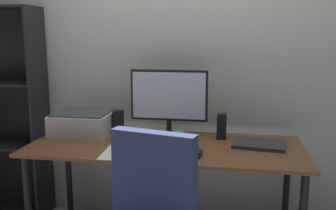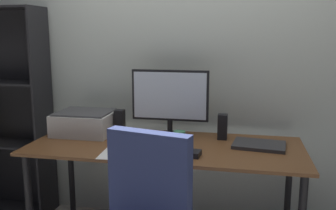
{
  "view_description": "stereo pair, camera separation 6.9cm",
  "coord_description": "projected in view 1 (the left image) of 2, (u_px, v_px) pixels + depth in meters",
  "views": [
    {
      "loc": [
        0.4,
        -2.25,
        1.44
      ],
      "look_at": [
        0.02,
        -0.01,
        1.0
      ],
      "focal_mm": 39.62,
      "sensor_mm": 36.0,
      "label": 1
    },
    {
      "loc": [
        0.47,
        -2.24,
        1.44
      ],
      "look_at": [
        0.02,
        -0.01,
        1.0
      ],
      "focal_mm": 39.62,
      "sensor_mm": 36.0,
      "label": 2
    }
  ],
  "objects": [
    {
      "name": "back_wall",
      "position": [
        177.0,
        53.0,
        2.78
      ],
      "size": [
        6.4,
        0.1,
        2.6
      ],
      "primitive_type": "cube",
      "color": "beige",
      "rests_on": "ground"
    },
    {
      "name": "desk",
      "position": [
        165.0,
        156.0,
        2.39
      ],
      "size": [
        1.74,
        0.71,
        0.74
      ],
      "color": "brown",
      "rests_on": "ground"
    },
    {
      "name": "monitor",
      "position": [
        169.0,
        99.0,
        2.54
      ],
      "size": [
        0.53,
        0.2,
        0.46
      ],
      "color": "black",
      "rests_on": "desk"
    },
    {
      "name": "keyboard",
      "position": [
        155.0,
        151.0,
        2.21
      ],
      "size": [
        0.29,
        0.11,
        0.02
      ],
      "primitive_type": "cube",
      "rotation": [
        0.0,
        0.0,
        0.0
      ],
      "color": "#B7BABC",
      "rests_on": "desk"
    },
    {
      "name": "mouse",
      "position": [
        196.0,
        154.0,
        2.15
      ],
      "size": [
        0.07,
        0.1,
        0.03
      ],
      "primitive_type": "cube",
      "rotation": [
        0.0,
        0.0,
        -0.12
      ],
      "color": "black",
      "rests_on": "desk"
    },
    {
      "name": "coffee_mug",
      "position": [
        180.0,
        139.0,
        2.34
      ],
      "size": [
        0.09,
        0.08,
        0.1
      ],
      "color": "#387F51",
      "rests_on": "desk"
    },
    {
      "name": "laptop",
      "position": [
        259.0,
        144.0,
        2.35
      ],
      "size": [
        0.35,
        0.27,
        0.02
      ],
      "primitive_type": "cube",
      "rotation": [
        0.0,
        0.0,
        -0.13
      ],
      "color": "#2D2D30",
      "rests_on": "desk"
    },
    {
      "name": "speaker_left",
      "position": [
        118.0,
        122.0,
        2.62
      ],
      "size": [
        0.06,
        0.07,
        0.17
      ],
      "primitive_type": "cube",
      "color": "black",
      "rests_on": "desk"
    },
    {
      "name": "speaker_right",
      "position": [
        222.0,
        126.0,
        2.5
      ],
      "size": [
        0.06,
        0.07,
        0.17
      ],
      "primitive_type": "cube",
      "color": "black",
      "rests_on": "desk"
    },
    {
      "name": "printer",
      "position": [
        83.0,
        123.0,
        2.61
      ],
      "size": [
        0.4,
        0.34,
        0.16
      ],
      "color": "silver",
      "rests_on": "desk"
    },
    {
      "name": "paper_sheet",
      "position": [
        121.0,
        152.0,
        2.22
      ],
      "size": [
        0.22,
        0.31,
        0.0
      ],
      "primitive_type": "cube",
      "rotation": [
        0.0,
        0.0,
        0.05
      ],
      "color": "white",
      "rests_on": "desk"
    },
    {
      "name": "bookshelf",
      "position": [
        1.0,
        115.0,
        2.94
      ],
      "size": [
        0.68,
        0.28,
        1.64
      ],
      "color": "black",
      "rests_on": "ground"
    }
  ]
}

